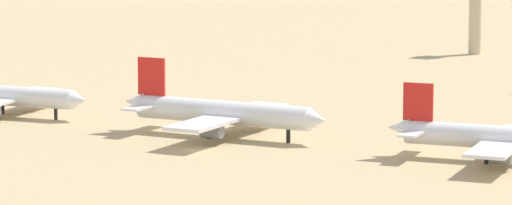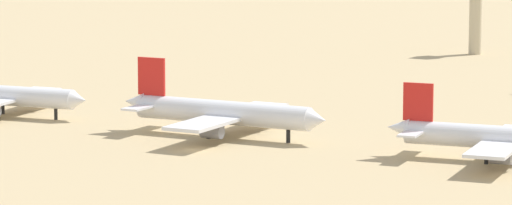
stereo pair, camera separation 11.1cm
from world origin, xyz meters
The scene contains 5 objects.
ground centered at (0.00, 0.00, 0.00)m, with size 4000.00×4000.00×0.00m, color tan.
parked_jet_red_1 centered at (-50.54, 10.25, 3.87)m, with size 35.69×30.43×11.82m.
parked_jet_red_2 centered at (-3.10, 13.00, 4.22)m, with size 39.04×32.95×12.89m.
parked_jet_red_3 centered at (45.57, 16.69, 3.84)m, with size 35.38×30.20×11.73m.
control_tower centered at (-17.47, 151.71, 13.44)m, with size 5.20×5.20×22.27m.
Camera 2 is at (131.61, -189.03, 41.79)m, focal length 101.44 mm.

